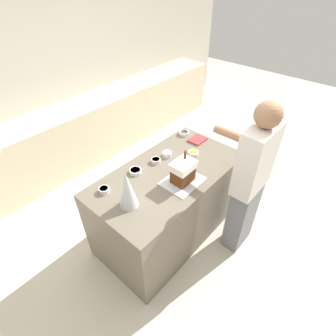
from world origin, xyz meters
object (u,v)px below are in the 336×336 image
at_px(decorative_tree, 127,189).
at_px(candy_bowl_near_tray_right, 193,153).
at_px(candy_bowl_center_rear, 135,171).
at_px(gingerbread_house, 183,171).
at_px(baking_tray, 183,181).
at_px(candy_bowl_beside_tree, 167,154).
at_px(candy_bowl_behind_tray, 156,160).
at_px(cookbook, 197,140).
at_px(person, 250,182).
at_px(candy_bowl_near_tray_left, 104,190).
at_px(candy_bowl_front_corner, 184,133).

distance_m(decorative_tree, candy_bowl_near_tray_right, 0.94).
bearing_deg(candy_bowl_center_rear, gingerbread_house, -64.66).
xyz_separation_m(baking_tray, candy_bowl_beside_tree, (0.20, 0.38, 0.02)).
height_order(candy_bowl_behind_tray, cookbook, candy_bowl_behind_tray).
relative_size(baking_tray, candy_bowl_center_rear, 3.17).
xyz_separation_m(candy_bowl_beside_tree, candy_bowl_near_tray_right, (0.19, -0.21, 0.00)).
bearing_deg(person, candy_bowl_near_tray_left, 136.89).
bearing_deg(candy_bowl_beside_tree, candy_bowl_front_corner, 16.36).
distance_m(baking_tray, candy_bowl_near_tray_right, 0.43).
relative_size(decorative_tree, candy_bowl_behind_tray, 3.75).
height_order(candy_bowl_front_corner, cookbook, candy_bowl_front_corner).
xyz_separation_m(candy_bowl_behind_tray, person, (0.36, -0.87, -0.03)).
bearing_deg(candy_bowl_front_corner, candy_bowl_near_tray_right, -128.39).
relative_size(gingerbread_house, candy_bowl_beside_tree, 3.09).
distance_m(candy_bowl_behind_tray, cookbook, 0.62).
height_order(candy_bowl_near_tray_left, candy_bowl_center_rear, candy_bowl_near_tray_left).
height_order(decorative_tree, candy_bowl_near_tray_right, decorative_tree).
bearing_deg(baking_tray, candy_bowl_behind_tray, 82.74).
height_order(decorative_tree, candy_bowl_behind_tray, decorative_tree).
relative_size(candy_bowl_front_corner, person, 0.07).
distance_m(gingerbread_house, candy_bowl_front_corner, 0.84).
relative_size(candy_bowl_near_tray_right, candy_bowl_center_rear, 0.92).
distance_m(candy_bowl_center_rear, cookbook, 0.87).
relative_size(baking_tray, candy_bowl_front_corner, 3.11).
bearing_deg(cookbook, candy_bowl_behind_tray, 172.74).
distance_m(candy_bowl_near_tray_right, person, 0.65).
height_order(gingerbread_house, decorative_tree, decorative_tree).
bearing_deg(gingerbread_house, decorative_tree, 163.71).
bearing_deg(candy_bowl_center_rear, candy_bowl_front_corner, 5.40).
relative_size(candy_bowl_beside_tree, person, 0.06).
distance_m(gingerbread_house, candy_bowl_near_tray_left, 0.73).
xyz_separation_m(gingerbread_house, candy_bowl_behind_tray, (0.05, 0.39, -0.10)).
xyz_separation_m(candy_bowl_behind_tray, candy_bowl_front_corner, (0.61, 0.12, -0.00)).
bearing_deg(candy_bowl_behind_tray, candy_bowl_beside_tree, -5.70).
bearing_deg(person, cookbook, 72.48).
bearing_deg(person, candy_bowl_front_corner, 75.77).
bearing_deg(candy_bowl_behind_tray, cookbook, -7.26).
xyz_separation_m(candy_bowl_beside_tree, candy_bowl_behind_tray, (-0.16, 0.02, -0.00)).
distance_m(candy_bowl_behind_tray, person, 0.94).
bearing_deg(decorative_tree, candy_bowl_near_tray_right, 0.90).
height_order(baking_tray, person, person).
bearing_deg(person, candy_bowl_beside_tree, 103.66).
xyz_separation_m(gingerbread_house, candy_bowl_front_corner, (0.66, 0.51, -0.10)).
relative_size(gingerbread_house, candy_bowl_front_corner, 2.49).
distance_m(decorative_tree, candy_bowl_behind_tray, 0.65).
height_order(baking_tray, candy_bowl_behind_tray, candy_bowl_behind_tray).
xyz_separation_m(candy_bowl_front_corner, candy_bowl_center_rear, (-0.87, -0.08, 0.00)).
height_order(candy_bowl_near_tray_right, candy_bowl_behind_tray, candy_bowl_near_tray_right).
relative_size(candy_bowl_behind_tray, candy_bowl_center_rear, 0.81).
xyz_separation_m(cookbook, person, (-0.25, -0.79, -0.02)).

